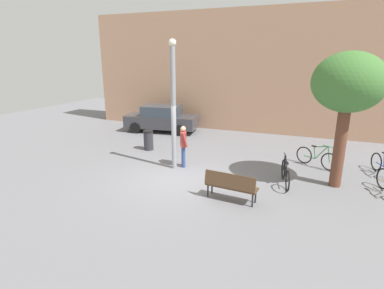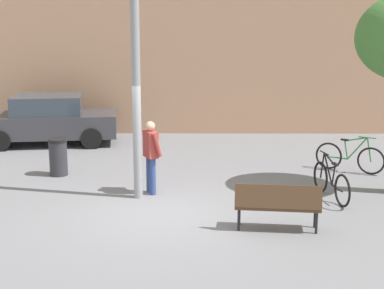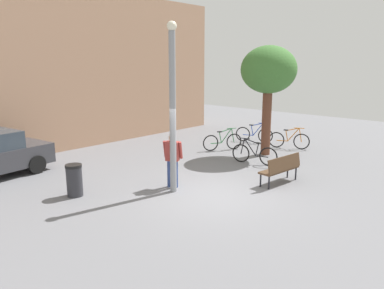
{
  "view_description": "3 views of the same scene",
  "coord_description": "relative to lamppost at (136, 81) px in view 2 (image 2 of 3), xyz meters",
  "views": [
    {
      "loc": [
        4.23,
        -9.34,
        4.23
      ],
      "look_at": [
        0.19,
        0.97,
        1.07
      ],
      "focal_mm": 28.36,
      "sensor_mm": 36.0,
      "label": 1
    },
    {
      "loc": [
        0.67,
        -11.36,
        3.97
      ],
      "look_at": [
        0.6,
        1.49,
        1.11
      ],
      "focal_mm": 54.4,
      "sensor_mm": 36.0,
      "label": 2
    },
    {
      "loc": [
        -8.14,
        -6.58,
        3.81
      ],
      "look_at": [
        0.92,
        1.65,
        1.1
      ],
      "focal_mm": 35.07,
      "sensor_mm": 36.0,
      "label": 3
    }
  ],
  "objects": [
    {
      "name": "ground_plane",
      "position": [
        0.59,
        -1.03,
        -2.6
      ],
      "size": [
        36.0,
        36.0,
        0.0
      ],
      "primitive_type": "plane",
      "color": "slate"
    },
    {
      "name": "building_facade",
      "position": [
        0.59,
        8.19,
        0.86
      ],
      "size": [
        18.49,
        2.0,
        6.93
      ],
      "primitive_type": "cube",
      "color": "tan",
      "rests_on": "ground_plane"
    },
    {
      "name": "lamppost",
      "position": [
        0.0,
        0.0,
        0.0
      ],
      "size": [
        0.28,
        0.28,
        4.91
      ],
      "color": "gray",
      "rests_on": "ground_plane"
    },
    {
      "name": "person_by_lamppost",
      "position": [
        0.27,
        0.3,
        -1.64
      ],
      "size": [
        0.47,
        0.63,
        1.67
      ],
      "color": "#334784",
      "rests_on": "ground_plane"
    },
    {
      "name": "park_bench",
      "position": [
        2.81,
        -2.03,
        -2.06
      ],
      "size": [
        1.64,
        0.64,
        0.92
      ],
      "color": "#513823",
      "rests_on": "ground_plane"
    },
    {
      "name": "bicycle_green",
      "position": [
        5.27,
        2.22,
        -2.22
      ],
      "size": [
        1.59,
        0.96,
        0.97
      ],
      "color": "black",
      "rests_on": "ground_plane"
    },
    {
      "name": "bicycle_black",
      "position": [
        4.26,
        -0.08,
        -2.22
      ],
      "size": [
        0.43,
        1.78,
        0.97
      ],
      "color": "black",
      "rests_on": "ground_plane"
    },
    {
      "name": "parked_car_charcoal",
      "position": [
        -3.33,
        5.48,
        -1.83
      ],
      "size": [
        4.38,
        2.23,
        1.55
      ],
      "color": "#38383D",
      "rests_on": "ground_plane"
    },
    {
      "name": "trash_bin",
      "position": [
        -2.2,
        1.84,
        -2.13
      ],
      "size": [
        0.47,
        0.47,
        0.94
      ],
      "color": "#2D2D33",
      "rests_on": "ground_plane"
    }
  ]
}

